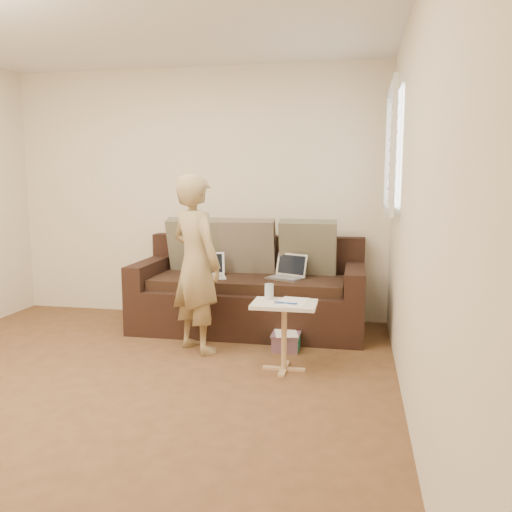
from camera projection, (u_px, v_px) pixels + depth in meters
The scene contains 16 objects.
floor at pixel (101, 396), 3.54m from camera, with size 4.50×4.50×0.00m, color #52371E.
wall_back at pixel (197, 194), 5.54m from camera, with size 4.00×4.00×0.00m, color beige.
wall_right at pixel (416, 206), 2.98m from camera, with size 4.50×4.50×0.00m, color beige.
window_blinds at pixel (393, 150), 4.39m from camera, with size 0.12×0.88×1.08m, color white, non-canonical shape.
sofa at pixel (249, 286), 5.08m from camera, with size 2.20×0.95×0.85m, color black, non-canonical shape.
pillow_left at pixel (196, 245), 5.34m from camera, with size 0.55×0.14×0.55m, color brown, non-canonical shape.
pillow_mid at pixel (248, 247), 5.22m from camera, with size 0.55×0.14×0.55m, color brown, non-canonical shape.
pillow_right at pixel (308, 248), 5.11m from camera, with size 0.55×0.14×0.55m, color brown, non-canonical shape.
laptop_silver at pixel (285, 279), 4.95m from camera, with size 0.32×0.23×0.22m, color #B7BABC, non-canonical shape.
laptop_white at pixel (208, 278), 5.00m from camera, with size 0.32×0.23×0.23m, color white, non-canonical shape.
person at pixel (196, 264), 4.38m from camera, with size 0.55×0.37×1.50m, color #9A9054.
side_table at pixel (284, 336), 3.98m from camera, with size 0.48×0.34×0.53m, color silver, non-canonical shape.
drinking_glass at pixel (269, 292), 4.05m from camera, with size 0.07×0.07×0.12m, color silver, non-canonical shape.
scissors at pixel (286, 303), 3.89m from camera, with size 0.18×0.10×0.02m, color silver, non-canonical shape.
paper_on_table at pixel (293, 302), 3.97m from camera, with size 0.21×0.30×0.00m, color white, non-canonical shape.
striped_box at pixel (286, 341), 4.49m from camera, with size 0.24×0.24×0.15m, color #BC1C5D, non-canonical shape.
Camera 1 is at (1.67, -3.11, 1.45)m, focal length 36.72 mm.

